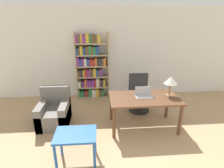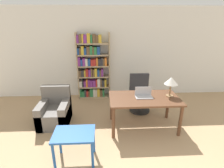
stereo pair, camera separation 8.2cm
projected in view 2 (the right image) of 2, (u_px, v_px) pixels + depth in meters
The scene contains 8 objects.
wall_back at pixel (117, 53), 5.35m from camera, with size 8.00×0.06×2.70m.
desk at pixel (144, 102), 3.78m from camera, with size 1.50×0.85×0.73m.
laptop at pixel (144, 95), 3.77m from camera, with size 0.36×0.21×0.22m.
table_lamp at pixel (171, 81), 3.71m from camera, with size 0.29×0.29×0.43m.
office_chair at pixel (140, 95), 4.64m from camera, with size 0.54×0.54×0.97m.
side_table_blue at pixel (74, 138), 2.87m from camera, with size 0.67×0.48×0.56m.
armchair at pixel (55, 112), 4.08m from camera, with size 0.66×0.78×0.84m.
bookshelf at pixel (92, 68), 5.27m from camera, with size 0.98×0.28×1.98m.
Camera 2 is at (-0.45, -0.81, 2.27)m, focal length 28.00 mm.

